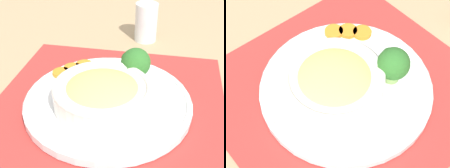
{
  "view_description": "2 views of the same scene",
  "coord_description": "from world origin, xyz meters",
  "views": [
    {
      "loc": [
        0.06,
        -0.48,
        0.37
      ],
      "look_at": [
        0.01,
        0.01,
        0.05
      ],
      "focal_mm": 50.0,
      "sensor_mm": 36.0,
      "label": 1
    },
    {
      "loc": [
        0.28,
        -0.3,
        0.58
      ],
      "look_at": [
        -0.0,
        -0.02,
        0.04
      ],
      "focal_mm": 60.0,
      "sensor_mm": 36.0,
      "label": 2
    }
  ],
  "objects": [
    {
      "name": "plate",
      "position": [
        0.0,
        0.0,
        0.02
      ],
      "size": [
        0.32,
        0.32,
        0.02
      ],
      "color": "white",
      "rests_on": "placemat"
    },
    {
      "name": "carrot_slice_far",
      "position": [
        -0.11,
        0.08,
        0.02
      ],
      "size": [
        0.04,
        0.04,
        0.01
      ],
      "color": "orange",
      "rests_on": "plate"
    },
    {
      "name": "carrot_slice_near",
      "position": [
        -0.07,
        0.12,
        0.02
      ],
      "size": [
        0.04,
        0.04,
        0.01
      ],
      "color": "orange",
      "rests_on": "plate"
    },
    {
      "name": "ground_plane",
      "position": [
        0.0,
        0.0,
        0.0
      ],
      "size": [
        4.0,
        4.0,
        0.0
      ],
      "primitive_type": "plane",
      "color": "tan"
    },
    {
      "name": "placemat",
      "position": [
        0.0,
        0.0,
        0.0
      ],
      "size": [
        0.49,
        0.51,
        0.0
      ],
      "color": "#B2332D",
      "rests_on": "ground_plane"
    },
    {
      "name": "carrot_slice_middle",
      "position": [
        -0.09,
        0.1,
        0.02
      ],
      "size": [
        0.04,
        0.04,
        0.01
      ],
      "color": "orange",
      "rests_on": "plate"
    },
    {
      "name": "bowl",
      "position": [
        -0.01,
        -0.02,
        0.05
      ],
      "size": [
        0.18,
        0.18,
        0.06
      ],
      "color": "silver",
      "rests_on": "plate"
    },
    {
      "name": "broccoli_floret",
      "position": [
        0.05,
        0.07,
        0.06
      ],
      "size": [
        0.06,
        0.06,
        0.07
      ],
      "color": "#84AD5B",
      "rests_on": "plate"
    }
  ]
}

